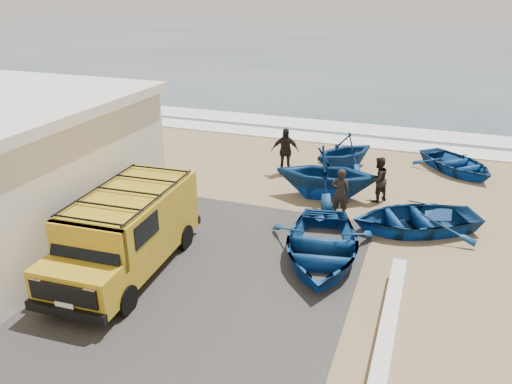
% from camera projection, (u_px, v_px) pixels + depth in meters
% --- Properties ---
extents(ground, '(160.00, 160.00, 0.00)m').
position_uv_depth(ground, '(229.00, 246.00, 15.15)').
color(ground, '#937B55').
extents(slab, '(12.00, 10.00, 0.05)m').
position_uv_depth(slab, '(136.00, 266.00, 14.04)').
color(slab, '#3C3937').
rests_on(slab, ground).
extents(ocean, '(180.00, 88.00, 0.01)m').
position_uv_depth(ocean, '(399.00, 45.00, 63.65)').
color(ocean, '#385166').
rests_on(ocean, ground).
extents(surf_line, '(180.00, 1.60, 0.06)m').
position_uv_depth(surf_line, '(320.00, 138.00, 25.53)').
color(surf_line, white).
rests_on(surf_line, ground).
extents(surf_wash, '(180.00, 2.20, 0.04)m').
position_uv_depth(surf_wash, '(330.00, 126.00, 27.70)').
color(surf_wash, white).
rests_on(surf_wash, ground).
extents(parapet, '(0.35, 6.00, 0.55)m').
position_uv_depth(parapet, '(387.00, 336.00, 10.87)').
color(parapet, silver).
rests_on(parapet, ground).
extents(van, '(2.36, 5.40, 2.28)m').
position_uv_depth(van, '(127.00, 230.00, 13.49)').
color(van, gold).
rests_on(van, ground).
extents(boat_near_left, '(3.97, 5.00, 0.93)m').
position_uv_depth(boat_near_left, '(321.00, 246.00, 14.23)').
color(boat_near_left, navy).
rests_on(boat_near_left, ground).
extents(boat_near_right, '(4.94, 4.39, 0.85)m').
position_uv_depth(boat_near_right, '(414.00, 218.00, 15.97)').
color(boat_near_right, navy).
rests_on(boat_near_right, ground).
extents(boat_mid_left, '(4.04, 3.58, 1.96)m').
position_uv_depth(boat_mid_left, '(327.00, 173.00, 18.19)').
color(boat_mid_left, navy).
rests_on(boat_mid_left, ground).
extents(boat_far_left, '(3.88, 3.97, 1.59)m').
position_uv_depth(boat_far_left, '(345.00, 151.00, 21.09)').
color(boat_far_left, navy).
rests_on(boat_far_left, ground).
extents(boat_far_right, '(4.41, 4.49, 0.76)m').
position_uv_depth(boat_far_right, '(457.00, 163.00, 20.92)').
color(boat_far_right, navy).
rests_on(boat_far_right, ground).
extents(fisherman_front, '(0.66, 0.46, 1.73)m').
position_uv_depth(fisherman_front, '(340.00, 193.00, 16.73)').
color(fisherman_front, black).
rests_on(fisherman_front, ground).
extents(fisherman_middle, '(1.01, 1.03, 1.68)m').
position_uv_depth(fisherman_middle, '(378.00, 179.00, 17.98)').
color(fisherman_middle, black).
rests_on(fisherman_middle, ground).
extents(fisherman_back, '(1.23, 0.77, 1.95)m').
position_uv_depth(fisherman_back, '(285.00, 151.00, 20.57)').
color(fisherman_back, black).
rests_on(fisherman_back, ground).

